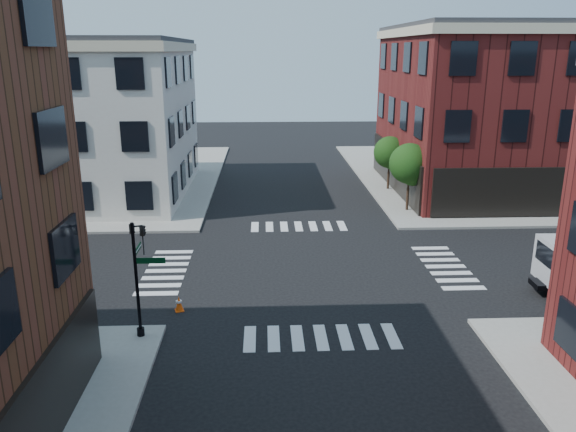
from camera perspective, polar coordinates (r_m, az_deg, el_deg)
The scene contains 9 objects.
ground at distance 28.13m, azimuth 1.95°, elevation -5.38°, with size 120.00×120.00×0.00m, color black.
sidewalk_ne at distance 53.40m, azimuth 23.26°, elevation 3.92°, with size 30.00×30.00×0.15m, color gray.
sidewalk_nw at distance 51.75m, azimuth -23.90°, elevation 3.47°, with size 30.00×30.00×0.15m, color gray.
building_ne at distance 47.91m, azimuth 26.05°, elevation 9.50°, with size 25.00×16.00×12.00m, color #4B1312.
building_nw at distance 45.58m, azimuth -24.55°, elevation 8.76°, with size 22.00×16.00×11.00m, color beige.
tree_near at distance 37.98m, azimuth 12.33°, elevation 5.01°, with size 2.69×2.69×4.49m.
tree_far at distance 43.75m, azimuth 10.36°, elevation 6.22°, with size 2.43×2.43×4.07m.
signal_pole at distance 21.30m, azimuth -14.95°, elevation -5.04°, with size 1.29×1.24×4.60m.
traffic_cone at distance 24.11m, azimuth -11.01°, elevation -8.75°, with size 0.44×0.44×0.66m.
Camera 1 is at (-2.07, -26.02, 10.47)m, focal length 35.00 mm.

